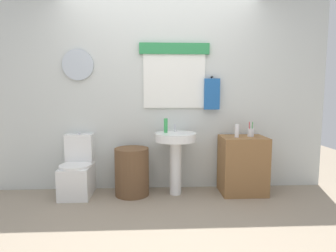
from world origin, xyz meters
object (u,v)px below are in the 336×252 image
(toilet, at_px, (78,172))
(toothbrush_cup, at_px, (251,132))
(pedestal_sink, at_px, (175,148))
(lotion_bottle, at_px, (237,131))
(wooden_cabinet, at_px, (243,165))
(soap_bottle, at_px, (166,125))
(laundry_hamper, at_px, (132,172))

(toilet, relative_size, toothbrush_cup, 4.16)
(pedestal_sink, distance_m, lotion_bottle, 0.79)
(pedestal_sink, height_order, toothbrush_cup, toothbrush_cup)
(pedestal_sink, bearing_deg, toothbrush_cup, 1.20)
(wooden_cabinet, xyz_separation_m, lotion_bottle, (-0.10, -0.04, 0.45))
(toilet, relative_size, pedestal_sink, 0.99)
(soap_bottle, distance_m, lotion_bottle, 0.89)
(toilet, relative_size, lotion_bottle, 4.68)
(toilet, distance_m, toothbrush_cup, 2.24)
(lotion_bottle, distance_m, toothbrush_cup, 0.21)
(lotion_bottle, bearing_deg, soap_bottle, 174.17)
(wooden_cabinet, distance_m, soap_bottle, 1.10)
(toilet, bearing_deg, toothbrush_cup, -0.46)
(toilet, bearing_deg, soap_bottle, 0.64)
(toilet, bearing_deg, pedestal_sink, -1.75)
(laundry_hamper, xyz_separation_m, soap_bottle, (0.43, 0.05, 0.57))
(laundry_hamper, bearing_deg, lotion_bottle, -1.75)
(laundry_hamper, height_order, toothbrush_cup, toothbrush_cup)
(laundry_hamper, xyz_separation_m, toothbrush_cup, (1.50, 0.02, 0.48))
(wooden_cabinet, relative_size, toothbrush_cup, 3.94)
(pedestal_sink, distance_m, wooden_cabinet, 0.89)
(toilet, distance_m, pedestal_sink, 1.26)
(pedestal_sink, bearing_deg, wooden_cabinet, 0.00)
(soap_bottle, bearing_deg, lotion_bottle, -5.83)
(toilet, height_order, laundry_hamper, toilet)
(pedestal_sink, xyz_separation_m, wooden_cabinet, (0.86, 0.00, -0.23))
(toilet, relative_size, soap_bottle, 4.33)
(toilet, height_order, lotion_bottle, lotion_bottle)
(toilet, bearing_deg, lotion_bottle, -2.23)
(laundry_hamper, relative_size, lotion_bottle, 3.61)
(soap_bottle, relative_size, toothbrush_cup, 0.96)
(lotion_bottle, xyz_separation_m, toothbrush_cup, (0.20, 0.06, -0.03))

